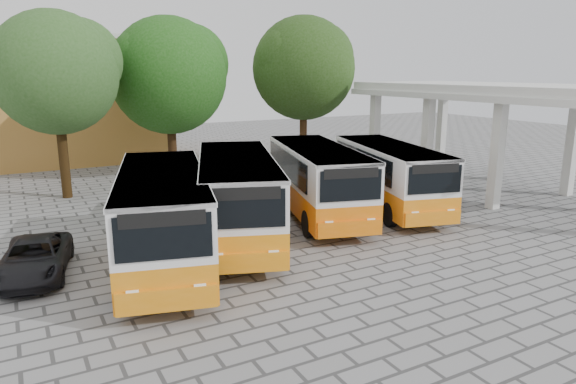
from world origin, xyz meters
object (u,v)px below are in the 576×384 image
bus_centre_right (318,177)px  bus_far_right (390,173)px  bus_far_left (163,212)px  bus_centre_left (237,193)px  parked_car (34,258)px

bus_centre_right → bus_far_right: bus_centre_right is taller
bus_far_left → bus_centre_left: (3.02, 1.24, 0.02)m
bus_centre_right → parked_car: (-10.90, -1.50, -1.15)m
bus_far_left → bus_centre_left: bus_centre_left is taller
bus_far_right → parked_car: size_ratio=2.08×
bus_centre_left → bus_far_right: size_ratio=1.08×
bus_centre_right → bus_far_left: bearing=-145.0°
bus_far_right → parked_car: (-14.33, -1.01, -1.09)m
bus_far_right → parked_car: 14.40m
bus_far_left → parked_car: (-3.69, 1.01, -1.19)m
bus_centre_left → parked_car: 6.82m
bus_far_left → parked_car: bearing=179.3°
bus_centre_left → bus_centre_right: bus_centre_left is taller
bus_far_left → bus_centre_right: (7.20, 2.51, -0.04)m
bus_far_left → bus_far_right: bus_far_left is taller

